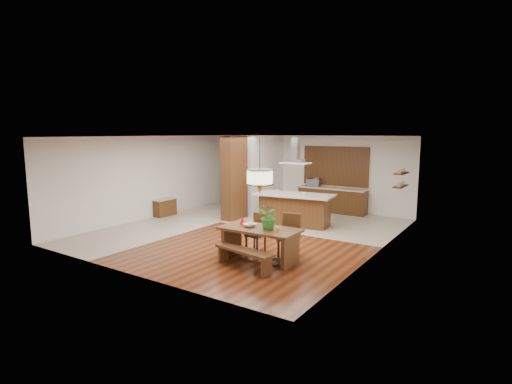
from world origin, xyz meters
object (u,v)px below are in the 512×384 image
Objects in this scene: foliage_plant at (269,217)px; range_hood at (296,150)px; dining_bench at (244,259)px; dining_table at (260,237)px; microwave at (314,182)px; kitchen_island at (295,209)px; fruit_bowl at (250,225)px; dining_chair_left at (256,233)px; pendant_lantern at (260,167)px; hallway_console at (165,207)px; island_cup at (304,193)px; dining_chair_right at (289,236)px.

range_hood is (-1.25, 3.63, 1.38)m from foliage_plant.
dining_table is at bearing 91.38° from dining_bench.
range_hood is at bearing 108.99° from foliage_plant.
microwave is at bearing 106.40° from foliage_plant.
range_hood is (0.00, 0.00, 1.93)m from kitchen_island.
dining_bench is 4.49m from kitchen_island.
fruit_bowl is at bearing -86.16° from kitchen_island.
dining_chair_left is at bearing -88.43° from microwave.
fruit_bowl is 4.11m from range_hood.
dining_bench is 1.19× the size of pendant_lantern.
dining_table is at bearing -169.06° from foliage_plant.
range_hood is (-1.03, 4.36, 2.25)m from dining_bench.
island_cup is at bearing 14.07° from hallway_console.
pendant_lantern is 2.54× the size of microwave.
pendant_lantern is 3.85m from island_cup.
hallway_console is 6.43m from dining_bench.
pendant_lantern is at bearing -22.72° from hallway_console.
foliage_plant is (0.22, 0.73, 0.86)m from dining_bench.
hallway_console is at bearing 151.73° from dining_bench.
fruit_bowl reaches higher than dining_table.
dining_table is 3.81m from kitchen_island.
foliage_plant is at bearing -71.01° from range_hood.
range_hood is (-1.02, 3.68, 1.89)m from dining_table.
dining_bench is 1.37m from dining_chair_left.
dining_chair_right reaches higher than dining_chair_left.
fruit_bowl is (-0.27, -0.02, 0.25)m from dining_table.
hallway_console is 0.46× the size of dining_table.
dining_table is 0.37m from fruit_bowl.
hallway_console is at bearing -171.73° from kitchen_island.
dining_bench is at bearing -86.43° from microwave.
dining_bench is (0.02, -0.68, -0.36)m from dining_table.
range_hood is at bearing 82.49° from kitchen_island.
fruit_bowl is 3.67m from island_cup.
pendant_lantern is at bearing 4.30° from fruit_bowl.
dining_chair_right is 3.27m from island_cup.
dining_chair_right is at bearing 52.09° from pendant_lantern.
hallway_console is at bearing 164.10° from dining_chair_left.
dining_bench is at bearing -84.18° from kitchen_island.
dining_chair_left is 1.64× the size of foliage_plant.
dining_bench is at bearing -66.29° from fruit_bowl.
fruit_bowl is at bearing -84.12° from island_cup.
island_cup is 2.93m from microwave.
range_hood is at bearing 170.67° from island_cup.
hallway_console is 6.37m from foliage_plant.
island_cup is (-1.11, 3.03, 0.56)m from dining_chair_right.
dining_bench is at bearing -106.66° from foliage_plant.
microwave is at bearing 95.28° from kitchen_island.
dining_table is at bearing -46.02° from dining_chair_left.
hallway_console is 5.47m from dining_chair_left.
dining_bench is 3.03× the size of microwave.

